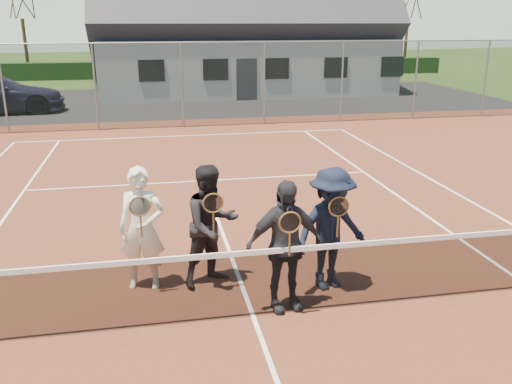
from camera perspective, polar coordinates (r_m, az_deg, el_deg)
ground at (r=26.49m, az=-8.56°, el=9.32°), size 220.00×220.00×0.00m
court_surface at (r=7.33m, az=-0.33°, el=-12.98°), size 30.00×30.00×0.02m
tarmac_carpark at (r=26.62m, az=-17.29°, el=8.78°), size 40.00×12.00×0.01m
hedge_row at (r=38.35m, az=-9.54°, el=12.63°), size 40.00×1.20×1.10m
hill_east at (r=115.79m, az=18.92°, el=18.36°), size 90.00×90.00×14.00m
court_markings at (r=7.33m, az=-0.33°, el=-12.88°), size 11.03×23.83×0.01m
tennis_net at (r=7.08m, az=-0.34°, el=-9.29°), size 11.68×0.08×1.10m
perimeter_fence at (r=19.86m, az=-7.79°, el=11.06°), size 30.07×0.07×3.02m
clubhouse at (r=30.64m, az=-1.45°, el=18.09°), size 15.60×8.20×7.70m
player_a at (r=7.86m, az=-11.92°, el=-3.83°), size 0.73×0.56×1.80m
player_b at (r=7.85m, az=-4.70°, el=-3.52°), size 1.08×0.99×1.80m
player_c at (r=7.14m, az=2.99°, el=-5.68°), size 1.10×0.57×1.80m
player_d at (r=7.76m, az=7.89°, el=-3.90°), size 1.30×0.97×1.80m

